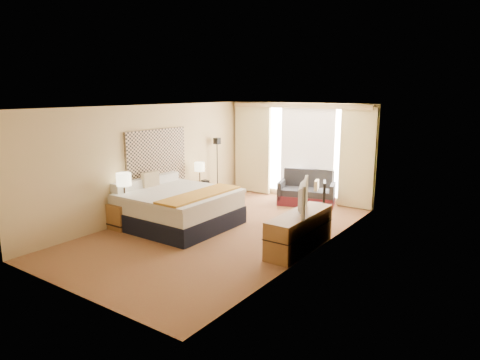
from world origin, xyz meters
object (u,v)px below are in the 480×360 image
Objects in this scene: nightstand_right at (198,193)px; lamp_right at (200,167)px; bed at (176,207)px; loveseat at (307,193)px; desk_chair at (318,207)px; lamp_left at (124,180)px; floor_lamp at (217,156)px; television at (299,196)px; nightstand_left at (123,216)px; media_dresser at (300,231)px.

lamp_right reaches higher than nightstand_right.
bed is 3.62m from loveseat.
lamp_left is (-3.37, -2.37, 0.60)m from desk_chair.
lamp_left is (0.09, -3.32, -0.11)m from floor_lamp.
television is at bearing -31.59° from floor_lamp.
nightstand_right is 0.24× the size of bed.
nightstand_left is 2.50m from nightstand_right.
lamp_right is (-0.76, 1.69, 0.57)m from bed.
lamp_right is at bearing -84.42° from floor_lamp.
bed is at bearing -132.85° from loveseat.
loveseat is 2.88× the size of lamp_right.
floor_lamp reaches higher than nightstand_right.
media_dresser is 1.09× the size of floor_lamp.
media_dresser is at bearing 4.62° from bed.
loveseat is (2.35, 4.09, 0.02)m from nightstand_left.
lamp_left is (0.06, 0.03, 0.79)m from nightstand_left.
nightstand_left is at bearing -169.25° from desk_chair.
desk_chair is 1.87× the size of lamp_right.
lamp_left is at bearing -133.76° from bed.
lamp_left is (-3.64, -1.02, 0.71)m from media_dresser.
lamp_left reaches higher than lamp_right.
nightstand_right is at bearing -163.52° from loveseat.
media_dresser is 3.85m from lamp_left.
media_dresser is at bearing 15.59° from lamp_left.
media_dresser reaches higher than nightstand_left.
nightstand_right is 3.97m from media_dresser.
media_dresser is at bearing -21.40° from nightstand_right.
nightstand_right is 0.52× the size of television.
nightstand_left is 3.47m from floor_lamp.
lamp_left is at bearing -137.08° from loveseat.
nightstand_right is 1.23m from floor_lamp.
desk_chair is at bearing 35.05° from lamp_left.
nightstand_right is at bearing 91.35° from lamp_left.
television is (3.59, 1.05, -0.06)m from lamp_left.
television is at bearing -21.17° from nightstand_right.
nightstand_left is 3.88m from television.
loveseat is 2.40× the size of lamp_left.
bed is 1.38× the size of floor_lamp.
lamp_right is at bearing 158.26° from media_dresser.
bed is at bearing -175.38° from media_dresser.
nightstand_left is 1.16m from bed.
loveseat is 3.35m from television.
bed is at bearing -173.10° from desk_chair.
floor_lamp reaches higher than lamp_right.
media_dresser reaches higher than nightstand_right.
media_dresser is 3.98m from lamp_right.
television reaches higher than nightstand_left.
floor_lamp is (-0.03, 3.35, 0.89)m from nightstand_left.
floor_lamp reaches higher than lamp_left.
nightstand_right is 0.35× the size of loveseat.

